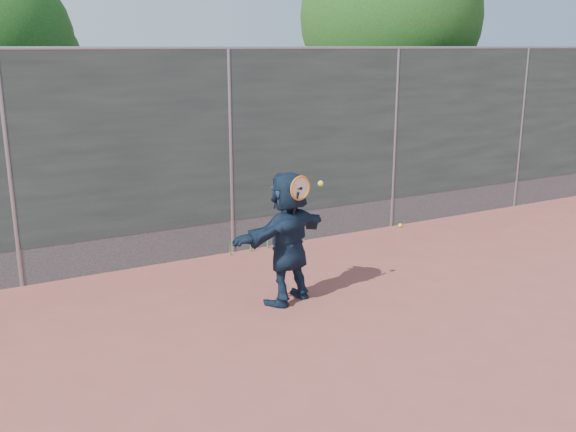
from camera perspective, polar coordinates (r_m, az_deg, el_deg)
ground at (r=6.97m, az=7.05°, el=-11.02°), size 80.00×80.00×0.00m
player at (r=7.68m, az=0.00°, el=-1.94°), size 1.57×0.94×1.61m
ball_ground at (r=11.22m, az=9.94°, el=-0.83°), size 0.07×0.07×0.07m
fence at (r=9.44m, az=-5.16°, el=6.00°), size 20.00×0.06×3.03m
swing_action at (r=7.40m, az=1.25°, el=2.40°), size 0.50×0.16×0.51m
tree_right at (r=13.69m, az=9.57°, el=16.62°), size 3.78×3.60×5.39m
weed_clump at (r=9.78m, az=-3.10°, el=-2.37°), size 0.68×0.07×0.30m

